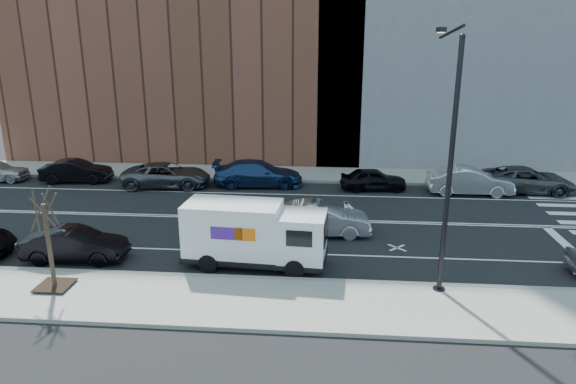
# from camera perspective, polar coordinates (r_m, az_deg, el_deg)

# --- Properties ---
(ground) EXTENTS (120.00, 120.00, 0.00)m
(ground) POSITION_cam_1_polar(r_m,az_deg,el_deg) (26.35, -1.90, -2.99)
(ground) COLOR black
(ground) RESTS_ON ground
(sidewalk_near) EXTENTS (44.00, 3.60, 0.15)m
(sidewalk_near) POSITION_cam_1_polar(r_m,az_deg,el_deg) (18.36, -5.13, -12.08)
(sidewalk_near) COLOR gray
(sidewalk_near) RESTS_ON ground
(sidewalk_far) EXTENTS (44.00, 3.60, 0.15)m
(sidewalk_far) POSITION_cam_1_polar(r_m,az_deg,el_deg) (34.69, -0.24, 2.04)
(sidewalk_far) COLOR gray
(sidewalk_far) RESTS_ON ground
(curb_near) EXTENTS (44.00, 0.25, 0.17)m
(curb_near) POSITION_cam_1_polar(r_m,az_deg,el_deg) (19.93, -4.25, -9.57)
(curb_near) COLOR gray
(curb_near) RESTS_ON ground
(curb_far) EXTENTS (44.00, 0.25, 0.17)m
(curb_far) POSITION_cam_1_polar(r_m,az_deg,el_deg) (32.96, -0.51, 1.26)
(curb_far) COLOR gray
(curb_far) RESTS_ON ground
(road_markings) EXTENTS (40.00, 8.60, 0.01)m
(road_markings) POSITION_cam_1_polar(r_m,az_deg,el_deg) (26.35, -1.90, -2.99)
(road_markings) COLOR white
(road_markings) RESTS_ON ground
(bldg_brick) EXTENTS (26.00, 10.00, 22.00)m
(bldg_brick) POSITION_cam_1_polar(r_m,az_deg,el_deg) (41.73, -11.06, 19.38)
(bldg_brick) COLOR brown
(bldg_brick) RESTS_ON ground
(streetlight) EXTENTS (0.44, 4.02, 9.34)m
(streetlight) POSITION_cam_1_polar(r_m,az_deg,el_deg) (18.57, 17.36, 4.09)
(streetlight) COLOR black
(streetlight) RESTS_ON ground
(street_tree) EXTENTS (1.20, 1.20, 3.75)m
(street_tree) POSITION_cam_1_polar(r_m,az_deg,el_deg) (20.43, -24.89, -6.30)
(street_tree) COLOR black
(street_tree) RESTS_ON ground
(fedex_van) EXTENTS (5.88, 2.38, 2.63)m
(fedex_van) POSITION_cam_1_polar(r_m,az_deg,el_deg) (20.67, -3.85, -4.64)
(fedex_van) COLOR black
(fedex_van) RESTS_ON ground
(far_parked_b) EXTENTS (4.49, 1.98, 1.43)m
(far_parked_b) POSITION_cam_1_polar(r_m,az_deg,el_deg) (35.50, -22.47, 2.15)
(far_parked_b) COLOR black
(far_parked_b) RESTS_ON ground
(far_parked_c) EXTENTS (5.54, 2.90, 1.49)m
(far_parked_c) POSITION_cam_1_polar(r_m,az_deg,el_deg) (32.63, -13.33, 1.83)
(far_parked_c) COLOR #505158
(far_parked_c) RESTS_ON ground
(far_parked_d) EXTENTS (5.66, 2.66, 1.60)m
(far_parked_d) POSITION_cam_1_polar(r_m,az_deg,el_deg) (32.00, -3.35, 2.08)
(far_parked_d) COLOR navy
(far_parked_d) RESTS_ON ground
(far_parked_e) EXTENTS (4.10, 1.97, 1.35)m
(far_parked_e) POSITION_cam_1_polar(r_m,az_deg,el_deg) (31.53, 9.46, 1.42)
(far_parked_e) COLOR black
(far_parked_e) RESTS_ON ground
(far_parked_f) EXTENTS (4.89, 1.72, 1.61)m
(far_parked_f) POSITION_cam_1_polar(r_m,az_deg,el_deg) (32.10, 19.53, 1.18)
(far_parked_f) COLOR silver
(far_parked_f) RESTS_ON ground
(far_parked_g) EXTENTS (5.59, 2.90, 1.50)m
(far_parked_g) POSITION_cam_1_polar(r_m,az_deg,el_deg) (33.85, 24.99, 1.24)
(far_parked_g) COLOR #44464B
(far_parked_g) RESTS_ON ground
(driving_sedan) EXTENTS (4.84, 2.02, 1.56)m
(driving_sedan) POSITION_cam_1_polar(r_m,az_deg,el_deg) (24.06, 3.50, -3.01)
(driving_sedan) COLOR #BABABF
(driving_sedan) RESTS_ON ground
(near_parked_rear_a) EXTENTS (4.26, 1.65, 1.38)m
(near_parked_rear_a) POSITION_cam_1_polar(r_m,az_deg,el_deg) (23.10, -22.57, -5.43)
(near_parked_rear_a) COLOR black
(near_parked_rear_a) RESTS_ON ground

